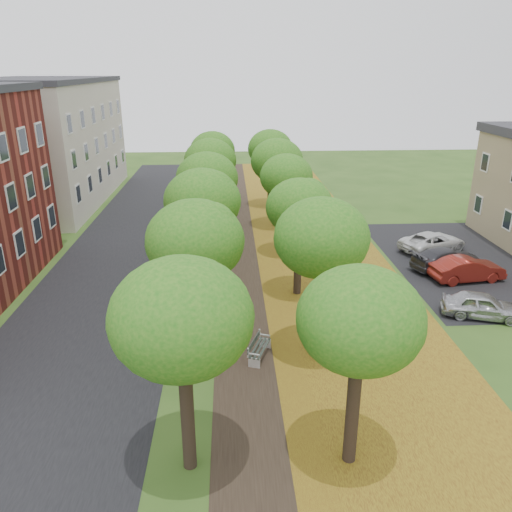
{
  "coord_description": "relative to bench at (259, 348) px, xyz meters",
  "views": [
    {
      "loc": [
        -0.88,
        -11.85,
        11.16
      ],
      "look_at": [
        0.38,
        11.03,
        2.5
      ],
      "focal_mm": 35.0,
      "sensor_mm": 36.0,
      "label": 1
    }
  ],
  "objects": [
    {
      "name": "footpath",
      "position": [
        -0.2,
        9.13,
        -0.42
      ],
      "size": [
        3.2,
        70.0,
        0.01
      ],
      "primitive_type": "cube",
      "color": "black",
      "rests_on": "ground"
    },
    {
      "name": "parking_lot",
      "position": [
        13.3,
        10.13,
        -0.42
      ],
      "size": [
        9.0,
        16.0,
        0.01
      ],
      "primitive_type": "cube",
      "color": "black",
      "rests_on": "ground"
    },
    {
      "name": "tree_row_west",
      "position": [
        -2.4,
        9.13,
        4.38
      ],
      "size": [
        3.55,
        33.55,
        6.36
      ],
      "color": "black",
      "rests_on": "ground"
    },
    {
      "name": "car_white",
      "position": [
        12.01,
        12.07,
        0.2
      ],
      "size": [
        4.99,
        3.77,
        1.26
      ],
      "primitive_type": "imported",
      "rotation": [
        0.0,
        0.0,
        2.0
      ],
      "color": "silver",
      "rests_on": "ground"
    },
    {
      "name": "street_asphalt",
      "position": [
        -7.7,
        9.13,
        -0.42
      ],
      "size": [
        8.0,
        70.0,
        0.01
      ],
      "primitive_type": "cube",
      "color": "black",
      "rests_on": "ground"
    },
    {
      "name": "bench",
      "position": [
        0.0,
        0.0,
        0.0
      ],
      "size": [
        1.06,
        1.8,
        0.82
      ],
      "rotation": [
        0.0,
        0.0,
        1.22
      ],
      "color": "#27302A",
      "rests_on": "ground"
    },
    {
      "name": "ground",
      "position": [
        -0.2,
        -5.87,
        -0.43
      ],
      "size": [
        120.0,
        120.0,
        0.0
      ],
      "primitive_type": "plane",
      "color": "#2D4C19",
      "rests_on": "ground"
    },
    {
      "name": "car_grey",
      "position": [
        11.6,
        8.99,
        0.21
      ],
      "size": [
        4.74,
        3.05,
        1.28
      ],
      "primitive_type": "imported",
      "rotation": [
        0.0,
        0.0,
        1.88
      ],
      "color": "#35353A",
      "rests_on": "ground"
    },
    {
      "name": "tree_row_east",
      "position": [
        2.4,
        9.13,
        4.38
      ],
      "size": [
        3.55,
        33.55,
        6.36
      ],
      "color": "black",
      "rests_on": "ground"
    },
    {
      "name": "car_silver",
      "position": [
        10.8,
        2.94,
        0.2
      ],
      "size": [
        3.95,
        2.5,
        1.25
      ],
      "primitive_type": "imported",
      "rotation": [
        0.0,
        0.0,
        1.27
      ],
      "color": "#ABABAF",
      "rests_on": "ground"
    },
    {
      "name": "car_red",
      "position": [
        12.08,
        7.28,
        0.25
      ],
      "size": [
        4.26,
        2.01,
        1.35
      ],
      "primitive_type": "imported",
      "rotation": [
        0.0,
        0.0,
        1.72
      ],
      "color": "maroon",
      "rests_on": "ground"
    },
    {
      "name": "building_cream",
      "position": [
        -17.2,
        27.13,
        4.78
      ],
      "size": [
        10.3,
        20.3,
        10.4
      ],
      "color": "beige",
      "rests_on": "ground"
    },
    {
      "name": "leaf_verge",
      "position": [
        4.8,
        9.13,
        -0.42
      ],
      "size": [
        7.5,
        70.0,
        0.01
      ],
      "primitive_type": "cube",
      "color": "olive",
      "rests_on": "ground"
    }
  ]
}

